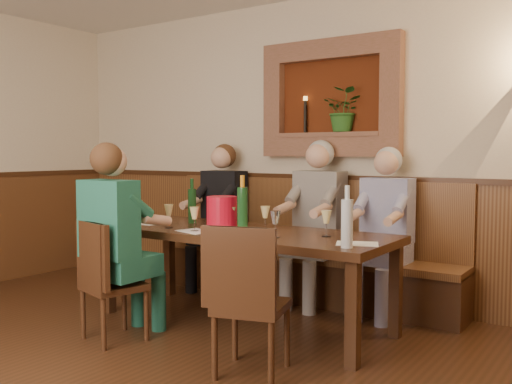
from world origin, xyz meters
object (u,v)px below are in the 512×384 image
chair_near_right (251,331)px  wine_bottle_green_a (242,209)px  bench (301,264)px  spittoon_bucket (222,214)px  person_chair_front (119,258)px  person_bench_left (218,229)px  person_bench_right (383,247)px  person_bench_mid (315,237)px  water_bottle (347,222)px  dining_table (242,239)px  chair_near_left (112,306)px  wine_bottle_green_b (192,205)px

chair_near_right → wine_bottle_green_a: (-0.56, 0.70, 0.66)m
bench → spittoon_bucket: bearing=-95.9°
person_chair_front → spittoon_bucket: bearing=56.9°
wine_bottle_green_a → person_bench_left: bearing=135.8°
bench → person_chair_front: person_chair_front is taller
person_bench_right → wine_bottle_green_a: person_bench_right is taller
person_bench_mid → bench: bearing=151.1°
person_bench_mid → water_bottle: bearing=-53.3°
person_chair_front → spittoon_bucket: size_ratio=5.35×
water_bottle → dining_table: bearing=164.0°
dining_table → person_bench_left: person_bench_left is taller
dining_table → chair_near_left: size_ratio=2.75×
wine_bottle_green_b → water_bottle: bearing=-14.1°
chair_near_left → spittoon_bucket: spittoon_bucket is taller
spittoon_bucket → wine_bottle_green_a: 0.20m
person_chair_front → person_bench_right: bearing=49.7°
person_bench_left → spittoon_bucket: person_bench_left is taller
water_bottle → wine_bottle_green_b: bearing=165.9°
chair_near_left → chair_near_right: size_ratio=0.94×
dining_table → water_bottle: 1.11m
dining_table → wine_bottle_green_a: 0.29m
person_bench_left → wine_bottle_green_b: size_ratio=3.76×
chair_near_right → wine_bottle_green_b: bearing=127.5°
dining_table → person_bench_mid: 0.86m
wine_bottle_green_b → chair_near_left: bearing=-86.0°
chair_near_left → person_bench_left: person_bench_left is taller
chair_near_left → wine_bottle_green_a: wine_bottle_green_a is taller
person_bench_right → chair_near_left: bearing=-129.2°
person_bench_left → person_bench_mid: person_bench_mid is taller
dining_table → chair_near_left: (-0.54, -0.85, -0.42)m
spittoon_bucket → person_bench_right: bearing=45.5°
bench → water_bottle: water_bottle is taller
chair_near_right → person_bench_mid: 1.73m
person_bench_mid → person_bench_left: bearing=180.0°
chair_near_right → person_bench_left: size_ratio=0.64×
chair_near_right → person_bench_right: person_bench_right is taller
spittoon_bucket → wine_bottle_green_b: size_ratio=0.70×
chair_near_right → person_bench_right: (0.19, 1.64, 0.31)m
person_chair_front → wine_bottle_green_b: (-0.07, 0.89, 0.32)m
person_bench_left → dining_table: bearing=-43.3°
chair_near_right → wine_bottle_green_b: wine_bottle_green_b is taller
chair_near_right → wine_bottle_green_a: bearing=112.6°
person_bench_left → wine_bottle_green_a: (0.97, -0.94, 0.33)m
chair_near_left → person_bench_mid: bearing=81.3°
wine_bottle_green_a → wine_bottle_green_b: wine_bottle_green_a is taller
wine_bottle_green_b → dining_table: bearing=-10.8°
person_bench_mid → spittoon_bucket: 1.04m
person_bench_right → dining_table: bearing=-134.7°
chair_near_right → person_bench_right: bearing=67.2°
water_bottle → spittoon_bucket: bearing=170.9°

